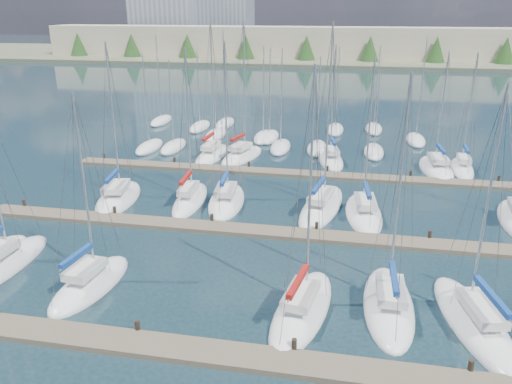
% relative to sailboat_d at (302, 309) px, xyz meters
% --- Properties ---
extents(ground, '(400.00, 400.00, 0.00)m').
position_rel_sailboat_d_xyz_m(ground, '(-4.02, 53.49, -0.18)').
color(ground, '#1E343D').
rests_on(ground, ground).
extents(dock_near, '(44.00, 1.93, 1.10)m').
position_rel_sailboat_d_xyz_m(dock_near, '(-4.02, -4.50, -0.03)').
color(dock_near, '#6B5E4C').
rests_on(dock_near, ground).
extents(dock_mid, '(44.00, 1.93, 1.10)m').
position_rel_sailboat_d_xyz_m(dock_mid, '(-4.02, 9.50, -0.03)').
color(dock_mid, '#6B5E4C').
rests_on(dock_mid, ground).
extents(dock_far, '(44.00, 1.93, 1.10)m').
position_rel_sailboat_d_xyz_m(dock_far, '(-4.02, 23.50, -0.03)').
color(dock_far, '#6B5E4C').
rests_on(dock_far, ground).
extents(sailboat_d, '(4.04, 8.89, 13.96)m').
position_rel_sailboat_d_xyz_m(sailboat_d, '(0.00, 0.00, 0.00)').
color(sailboat_d, white).
rests_on(sailboat_d, ground).
extents(sailboat_h, '(4.42, 8.70, 13.90)m').
position_rel_sailboat_d_xyz_m(sailboat_h, '(-17.40, 13.90, -0.01)').
color(sailboat_h, white).
rests_on(sailboat_h, ground).
extents(sailboat_e, '(2.84, 8.55, 13.52)m').
position_rel_sailboat_d_xyz_m(sailboat_e, '(4.67, 1.29, -0.00)').
color(sailboat_e, white).
rests_on(sailboat_e, ground).
extents(sailboat_f, '(4.49, 9.66, 13.25)m').
position_rel_sailboat_d_xyz_m(sailboat_f, '(9.01, 0.48, -0.01)').
color(sailboat_f, white).
rests_on(sailboat_f, ground).
extents(sailboat_p, '(3.79, 7.87, 12.92)m').
position_rel_sailboat_d_xyz_m(sailboat_p, '(0.11, 28.77, 0.00)').
color(sailboat_p, white).
rests_on(sailboat_p, ground).
extents(sailboat_l, '(3.54, 8.82, 13.02)m').
position_rel_sailboat_d_xyz_m(sailboat_l, '(3.45, 14.44, -0.01)').
color(sailboat_l, white).
rests_on(sailboat_l, ground).
extents(sailboat_b, '(2.75, 8.84, 12.18)m').
position_rel_sailboat_d_xyz_m(sailboat_b, '(-19.42, 1.30, -0.01)').
color(sailboat_b, white).
rests_on(sailboat_b, ground).
extents(sailboat_c, '(3.41, 7.45, 12.24)m').
position_rel_sailboat_d_xyz_m(sailboat_c, '(-12.71, 0.23, -0.00)').
color(sailboat_c, white).
rests_on(sailboat_c, ground).
extents(sailboat_j, '(3.77, 8.59, 13.95)m').
position_rel_sailboat_d_xyz_m(sailboat_j, '(-8.02, 14.99, -0.00)').
color(sailboat_j, white).
rests_on(sailboat_j, ground).
extents(sailboat_i, '(2.87, 8.35, 13.49)m').
position_rel_sailboat_d_xyz_m(sailboat_i, '(-11.14, 14.59, 0.01)').
color(sailboat_i, white).
rests_on(sailboat_i, ground).
extents(sailboat_q, '(3.56, 8.77, 12.43)m').
position_rel_sailboat_d_xyz_m(sailboat_q, '(10.84, 27.86, -0.01)').
color(sailboat_q, white).
rests_on(sailboat_q, ground).
extents(sailboat_n, '(3.10, 8.70, 15.31)m').
position_rel_sailboat_d_xyz_m(sailboat_n, '(-12.99, 28.28, 0.01)').
color(sailboat_n, white).
rests_on(sailboat_n, ground).
extents(sailboat_r, '(2.64, 7.53, 12.34)m').
position_rel_sailboat_d_xyz_m(sailboat_r, '(13.43, 28.21, 0.01)').
color(sailboat_r, white).
rests_on(sailboat_r, ground).
extents(sailboat_k, '(4.44, 10.70, 15.45)m').
position_rel_sailboat_d_xyz_m(sailboat_k, '(0.04, 15.21, 0.00)').
color(sailboat_k, white).
rests_on(sailboat_k, ground).
extents(sailboat_o, '(4.78, 8.65, 15.22)m').
position_rel_sailboat_d_xyz_m(sailboat_o, '(-9.64, 28.52, 0.01)').
color(sailboat_o, white).
rests_on(sailboat_o, ground).
extents(distant_boats, '(36.93, 20.75, 13.30)m').
position_rel_sailboat_d_xyz_m(distant_boats, '(-8.36, 37.25, 0.11)').
color(distant_boats, '#9EA0A5').
rests_on(distant_boats, ground).
extents(shoreline, '(400.00, 60.00, 38.00)m').
position_rel_sailboat_d_xyz_m(shoreline, '(-17.31, 143.26, 7.26)').
color(shoreline, '#666B51').
rests_on(shoreline, ground).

